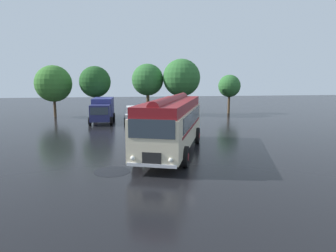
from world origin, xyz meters
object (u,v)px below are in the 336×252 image
object	(u,v)px
car_mid_left	(161,114)
box_van	(103,109)
vintage_bus	(172,122)
car_near_left	(134,114)

from	to	relation	value
car_mid_left	box_van	distance (m)	6.12
vintage_bus	car_near_left	size ratio (longest dim) A/B	2.42
vintage_bus	box_van	xyz separation A→B (m)	(-4.98, 14.03, -0.53)
vintage_bus	car_mid_left	size ratio (longest dim) A/B	2.36
car_mid_left	box_van	world-z (taller)	box_van
vintage_bus	box_van	distance (m)	14.90
vintage_bus	car_near_left	bearing A→B (deg)	97.45
car_near_left	box_van	world-z (taller)	box_van
vintage_bus	car_near_left	world-z (taller)	vintage_bus
vintage_bus	car_mid_left	bearing A→B (deg)	85.40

